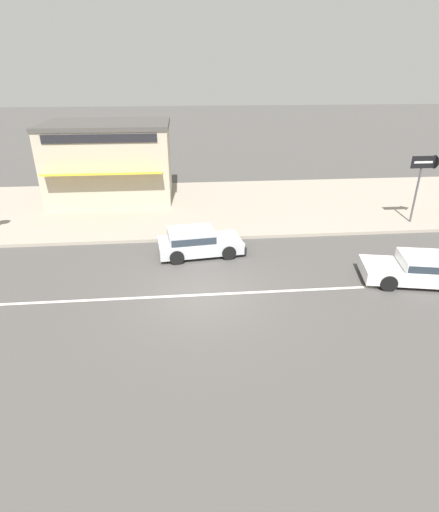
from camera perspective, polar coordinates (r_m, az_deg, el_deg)
name	(u,v)px	position (r m, az deg, el deg)	size (l,w,h in m)	color
ground_plane	(203,295)	(14.24, -2.34, -5.56)	(160.00, 160.00, 0.00)	#4C4947
lane_centre_stripe	(203,295)	(14.23, -2.34, -5.55)	(50.40, 0.14, 0.01)	silver
kerb_strip	(194,206)	(23.31, -3.72, 7.14)	(68.00, 10.00, 0.15)	#9E9384
hatchback_silver_1	(197,241)	(17.10, -3.25, 2.13)	(3.80, 2.16, 1.10)	#B7BABF
sedan_white_3	(421,269)	(16.60, 26.79, -1.67)	(4.45, 2.50, 1.06)	white
arrow_signboard	(432,166)	(22.34, 28.13, 11.24)	(1.52, 0.64, 3.37)	#4C4C51
shopfront_corner_warung	(111,160)	(25.22, -15.30, 13.05)	(7.13, 5.86, 4.37)	#B2A893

